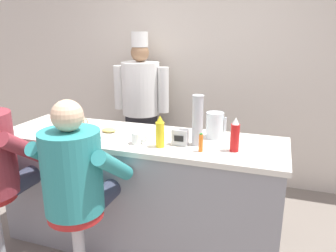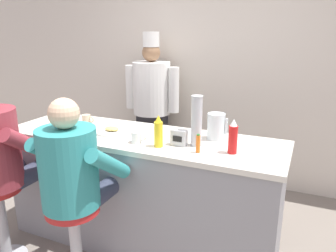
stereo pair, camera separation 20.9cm
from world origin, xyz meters
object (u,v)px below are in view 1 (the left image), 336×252
at_px(napkin_dispenser_chrome, 180,137).
at_px(diner_seated_teal, 76,178).
at_px(cereal_bowl, 54,134).
at_px(water_pitcher_clear, 215,125).
at_px(cook_in_whites_near, 141,101).
at_px(hot_sauce_bottle_orange, 201,143).
at_px(coffee_mug_white, 137,138).
at_px(coffee_mug_tan, 81,121).
at_px(ketchup_bottle_red, 235,135).
at_px(mustard_bottle_yellow, 160,132).
at_px(breakfast_plate, 109,132).
at_px(cup_stack_steel, 198,120).

relative_size(napkin_dispenser_chrome, diner_seated_teal, 0.09).
bearing_deg(cereal_bowl, water_pitcher_clear, 17.31).
bearing_deg(cereal_bowl, cook_in_whites_near, 85.42).
height_order(hot_sauce_bottle_orange, cook_in_whites_near, cook_in_whites_near).
distance_m(cereal_bowl, coffee_mug_white, 0.71).
relative_size(coffee_mug_tan, coffee_mug_white, 0.99).
xyz_separation_m(water_pitcher_clear, cook_in_whites_near, (-1.12, 1.11, -0.10)).
xyz_separation_m(ketchup_bottle_red, diner_seated_teal, (-0.95, -0.55, -0.23)).
bearing_deg(coffee_mug_white, cook_in_whites_near, 112.33).
distance_m(mustard_bottle_yellow, cook_in_whites_near, 1.65).
distance_m(ketchup_bottle_red, mustard_bottle_yellow, 0.54).
distance_m(cereal_bowl, diner_seated_teal, 0.64).
bearing_deg(breakfast_plate, cook_in_whites_near, 101.84).
height_order(breakfast_plate, cup_stack_steel, cup_stack_steel).
bearing_deg(napkin_dispenser_chrome, cook_in_whites_near, 123.61).
bearing_deg(cereal_bowl, breakfast_plate, 26.91).
bearing_deg(coffee_mug_tan, ketchup_bottle_red, -7.86).
height_order(coffee_mug_tan, diner_seated_teal, diner_seated_teal).
height_order(water_pitcher_clear, cereal_bowl, water_pitcher_clear).
distance_m(ketchup_bottle_red, cook_in_whites_near, 1.89).
relative_size(hot_sauce_bottle_orange, diner_seated_teal, 0.10).
bearing_deg(napkin_dispenser_chrome, ketchup_bottle_red, 0.03).
relative_size(ketchup_bottle_red, mustard_bottle_yellow, 1.03).
height_order(mustard_bottle_yellow, coffee_mug_tan, mustard_bottle_yellow).
bearing_deg(cup_stack_steel, ketchup_bottle_red, -9.29).
xyz_separation_m(mustard_bottle_yellow, water_pitcher_clear, (0.34, 0.34, -0.01)).
relative_size(cereal_bowl, diner_seated_teal, 0.11).
xyz_separation_m(water_pitcher_clear, cup_stack_steel, (-0.09, -0.21, 0.09)).
bearing_deg(hot_sauce_bottle_orange, coffee_mug_tan, 166.56).
height_order(ketchup_bottle_red, diner_seated_teal, diner_seated_teal).
distance_m(mustard_bottle_yellow, water_pitcher_clear, 0.48).
distance_m(hot_sauce_bottle_orange, napkin_dispenser_chrome, 0.20).
xyz_separation_m(diner_seated_teal, cook_in_whites_near, (-0.35, 1.91, 0.11)).
xyz_separation_m(ketchup_bottle_red, breakfast_plate, (-1.04, 0.07, -0.10)).
xyz_separation_m(water_pitcher_clear, coffee_mug_white, (-0.53, -0.33, -0.06)).
distance_m(breakfast_plate, coffee_mug_tan, 0.37).
bearing_deg(hot_sauce_bottle_orange, coffee_mug_white, 178.62).
height_order(mustard_bottle_yellow, cereal_bowl, mustard_bottle_yellow).
distance_m(coffee_mug_tan, diner_seated_teal, 0.87).
bearing_deg(water_pitcher_clear, cup_stack_steel, -113.99).
bearing_deg(ketchup_bottle_red, cook_in_whites_near, 133.83).
xyz_separation_m(breakfast_plate, coffee_mug_tan, (-0.35, 0.12, 0.03)).
bearing_deg(water_pitcher_clear, ketchup_bottle_red, -53.00).
bearing_deg(water_pitcher_clear, coffee_mug_tan, -177.04).
bearing_deg(ketchup_bottle_red, breakfast_plate, 176.32).
xyz_separation_m(mustard_bottle_yellow, cereal_bowl, (-0.90, -0.04, -0.09)).
relative_size(mustard_bottle_yellow, coffee_mug_white, 1.93).
bearing_deg(coffee_mug_white, mustard_bottle_yellow, -3.94).
height_order(coffee_mug_tan, coffee_mug_white, coffee_mug_tan).
height_order(breakfast_plate, napkin_dispenser_chrome, napkin_dispenser_chrome).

